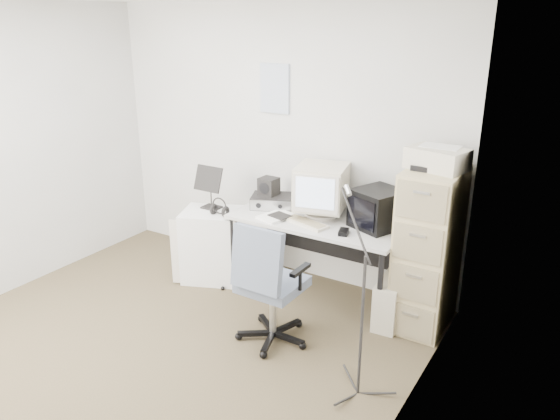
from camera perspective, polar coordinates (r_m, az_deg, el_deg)
The scene contains 21 objects.
floor at distance 4.31m, azimuth -13.37°, elevation -14.44°, with size 3.60×3.60×0.01m, color #403729.
wall_back at distance 5.12m, azimuth -0.27°, elevation 7.01°, with size 3.60×0.02×2.50m, color silver.
wall_right at distance 2.82m, azimuth 11.67°, elevation -4.35°, with size 0.02×3.60×2.50m, color silver.
wall_calendar at distance 5.03m, azimuth -0.55°, elevation 12.57°, with size 0.30×0.02×0.44m, color white.
filing_cabinet at distance 4.42m, azimuth 15.21°, elevation -4.05°, with size 0.40×0.60×1.30m, color tan.
printer at distance 4.19m, azimuth 16.13°, elevation 5.17°, with size 0.41×0.28×0.16m, color beige.
desk at distance 4.82m, azimuth 3.94°, elevation -5.00°, with size 1.50×0.70×0.73m, color #B1B1B1.
crt_monitor at distance 4.67m, azimuth 4.35°, elevation 1.95°, with size 0.41×0.43×0.45m, color beige.
crt_tv at distance 4.51m, azimuth 10.23°, elevation 0.15°, with size 0.35×0.37×0.32m, color black.
desk_speaker at distance 4.65m, azimuth 7.71°, elevation -0.24°, with size 0.08×0.08×0.15m, color beige.
keyboard at distance 4.55m, azimuth 2.73°, elevation -1.35°, with size 0.40×0.14×0.02m, color beige.
mouse at distance 4.37m, azimuth 6.67°, elevation -2.29°, with size 0.07×0.12×0.04m, color black.
radio_receiver at distance 4.95m, azimuth -0.76°, elevation 0.94°, with size 0.38×0.27×0.11m, color black.
radio_speaker at distance 4.94m, azimuth -1.18°, elevation 2.51°, with size 0.16×0.15×0.16m, color black.
papers at distance 4.70m, azimuth -0.40°, elevation -0.68°, with size 0.22×0.29×0.02m, color white.
pc_tower at distance 4.55m, azimuth 11.48°, elevation -9.37°, with size 0.19×0.42×0.39m, color beige.
office_chair at distance 4.12m, azimuth -0.77°, elevation -7.51°, with size 0.57×0.57×0.99m, color slate.
side_cart at distance 5.17m, azimuth -6.96°, elevation -3.65°, with size 0.54×0.43×0.67m, color silver.
music_stand at distance 5.07m, azimuth -7.26°, elevation 2.42°, with size 0.28×0.15×0.42m, color black.
headphones at distance 4.93m, azimuth -6.34°, elevation 0.07°, with size 0.17×0.17×0.03m, color black.
mic_stand at distance 3.51m, azimuth 8.64°, elevation -9.93°, with size 0.02×0.02×1.31m, color black.
Camera 1 is at (2.63, -2.44, 2.38)m, focal length 35.00 mm.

